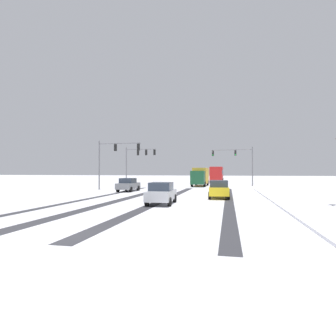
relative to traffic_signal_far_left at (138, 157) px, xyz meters
name	(u,v)px	position (x,y,z in m)	size (l,w,h in m)	color
ground_plane	(58,234)	(8.27, -34.47, -4.77)	(300.00, 300.00, 0.00)	white
wheel_track_left_lane	(128,198)	(5.77, -20.21, -4.76)	(1.00, 31.37, 0.01)	#38383D
wheel_track_right_lane	(95,197)	(2.58, -20.21, -4.76)	(0.72, 31.37, 0.01)	#38383D
wheel_track_center	(229,200)	(14.76, -20.21, -4.76)	(0.71, 31.37, 0.01)	#38383D
wheel_track_oncoming	(166,199)	(9.30, -20.21, -4.76)	(0.89, 31.37, 0.01)	#38383D
sidewalk_kerb_right	(301,203)	(20.04, -21.64, -4.71)	(4.00, 31.37, 0.12)	white
traffic_signal_far_left	(138,157)	(0.00, 0.00, 0.00)	(5.31, 0.48, 6.50)	slate
traffic_signal_far_right	(237,158)	(16.21, 4.18, -0.08)	(6.97, 0.62, 6.50)	slate
traffic_signal_near_left	(113,155)	(-0.07, -9.97, -0.13)	(5.87, 0.44, 6.50)	slate
car_grey_lead	(128,185)	(2.81, -12.13, -3.95)	(1.90, 4.14, 1.62)	slate
car_yellow_cab_second	(219,189)	(13.85, -18.39, -3.95)	(1.98, 4.17, 1.62)	yellow
car_silver_third	(161,193)	(9.84, -24.01, -3.95)	(1.98, 4.17, 1.62)	#B7BABF
bus_oncoming	(217,173)	(12.24, 17.85, -2.77)	(2.70, 11.01, 3.38)	#B21E1E
box_truck_delivery	(200,176)	(10.14, 1.90, -3.13)	(2.44, 7.45, 3.02)	#194C2D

